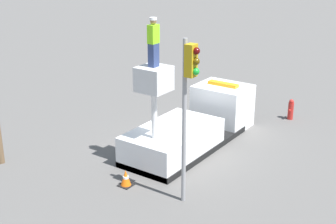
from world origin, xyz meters
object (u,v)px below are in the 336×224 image
Objects in this scene: bucket_truck at (193,126)px; traffic_light_pole at (188,91)px; fire_hydrant at (291,109)px; worker at (153,42)px; traffic_cone_rear at (126,178)px.

bucket_truck is 5.73m from traffic_light_pole.
traffic_light_pole is 5.39× the size of fire_hydrant.
fire_hydrant is (7.99, -2.32, -4.36)m from worker.
traffic_cone_rear is (-4.52, -0.04, -0.52)m from bucket_truck.
traffic_light_pole is 9.13× the size of traffic_cone_rear.
traffic_cone_rear is at bearing 97.86° from traffic_light_pole.
fire_hydrant reaches higher than traffic_cone_rear.
worker is at bearing 163.80° from fire_hydrant.
worker reaches higher than bucket_truck.
worker is at bearing 1.20° from traffic_cone_rear.
fire_hydrant is at bearing -16.20° from worker.
worker reaches higher than traffic_cone_rear.
worker is 2.91× the size of traffic_cone_rear.
bucket_truck is at bearing 29.82° from traffic_light_pole.
bucket_truck is 4.11× the size of worker.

